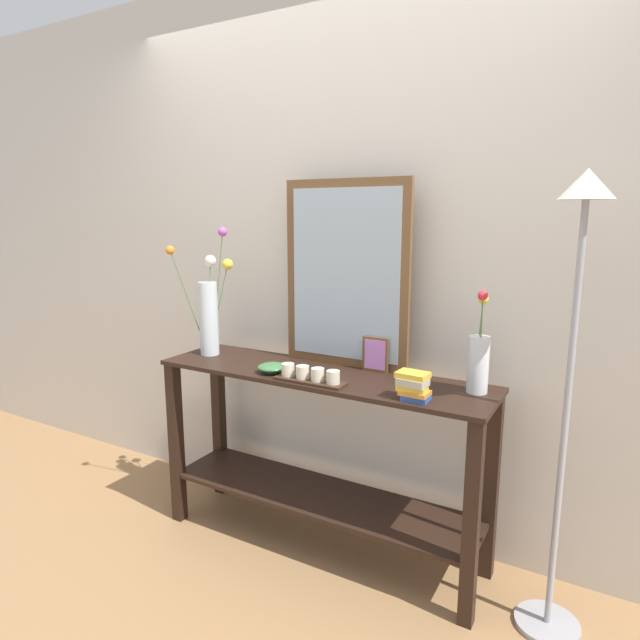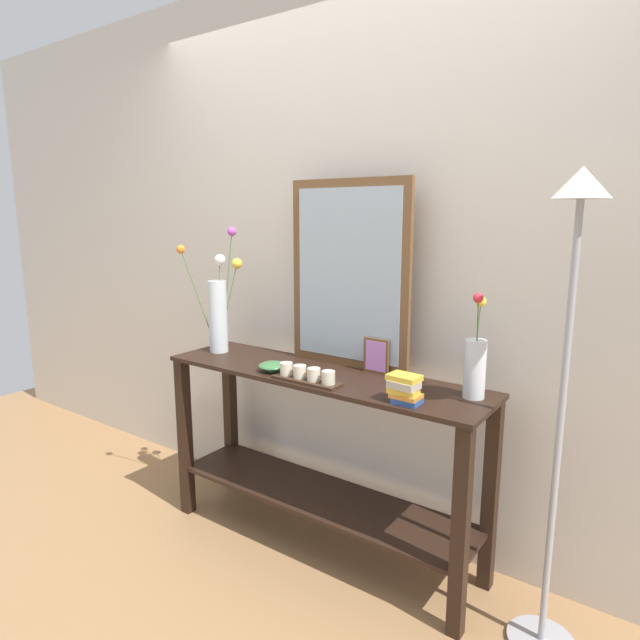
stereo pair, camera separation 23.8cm
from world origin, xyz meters
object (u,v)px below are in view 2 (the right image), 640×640
at_px(candle_tray, 307,376).
at_px(picture_frame_small, 376,356).
at_px(floor_lamp, 568,339).
at_px(book_stack, 405,389).
at_px(decorative_bowl, 273,366).
at_px(vase_right, 475,364).
at_px(tall_vase_left, 218,308).
at_px(mirror_leaning, 349,275).
at_px(console_table, 320,440).

relative_size(candle_tray, picture_frame_small, 2.00).
bearing_deg(floor_lamp, picture_frame_small, 168.29).
height_order(candle_tray, book_stack, book_stack).
bearing_deg(decorative_bowl, floor_lamp, 3.65).
bearing_deg(picture_frame_small, vase_right, -8.03).
relative_size(tall_vase_left, candle_tray, 2.01).
bearing_deg(vase_right, picture_frame_small, 171.97).
xyz_separation_m(candle_tray, book_stack, (0.46, 0.00, 0.03)).
distance_m(vase_right, decorative_bowl, 0.89).
xyz_separation_m(tall_vase_left, picture_frame_small, (0.85, 0.13, -0.15)).
distance_m(mirror_leaning, tall_vase_left, 0.73).
distance_m(vase_right, book_stack, 0.30).
height_order(tall_vase_left, vase_right, tall_vase_left).
relative_size(vase_right, floor_lamp, 0.25).
distance_m(mirror_leaning, book_stack, 0.66).
bearing_deg(tall_vase_left, book_stack, -7.58).
bearing_deg(candle_tray, picture_frame_small, 58.61).
bearing_deg(candle_tray, floor_lamp, 6.72).
distance_m(console_table, vase_right, 0.82).
height_order(mirror_leaning, candle_tray, mirror_leaning).
height_order(candle_tray, picture_frame_small, picture_frame_small).
xyz_separation_m(console_table, book_stack, (0.49, -0.14, 0.38)).
distance_m(tall_vase_left, picture_frame_small, 0.88).
height_order(decorative_bowl, book_stack, book_stack).
height_order(tall_vase_left, book_stack, tall_vase_left).
height_order(candle_tray, decorative_bowl, candle_tray).
relative_size(tall_vase_left, decorative_bowl, 4.80).
distance_m(vase_right, floor_lamp, 0.39).
bearing_deg(book_stack, candle_tray, -179.54).
xyz_separation_m(console_table, picture_frame_small, (0.21, 0.14, 0.40)).
bearing_deg(console_table, tall_vase_left, 178.79).
height_order(tall_vase_left, floor_lamp, floor_lamp).
relative_size(console_table, decorative_bowl, 11.75).
bearing_deg(decorative_bowl, vase_right, 11.62).
height_order(mirror_leaning, tall_vase_left, mirror_leaning).
bearing_deg(floor_lamp, vase_right, 163.33).
relative_size(picture_frame_small, book_stack, 1.22).
bearing_deg(book_stack, floor_lamp, 12.03).
xyz_separation_m(console_table, candle_tray, (0.03, -0.14, 0.35)).
distance_m(tall_vase_left, candle_tray, 0.73).
relative_size(tall_vase_left, floor_lamp, 0.38).
bearing_deg(mirror_leaning, picture_frame_small, -9.86).
xyz_separation_m(vase_right, book_stack, (-0.19, -0.21, -0.08)).
distance_m(tall_vase_left, floor_lamp, 1.67).
relative_size(mirror_leaning, vase_right, 2.06).
bearing_deg(candle_tray, book_stack, 0.46).
distance_m(console_table, mirror_leaning, 0.77).
distance_m(picture_frame_small, decorative_bowl, 0.47).
height_order(mirror_leaning, vase_right, mirror_leaning).
relative_size(console_table, floor_lamp, 0.92).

